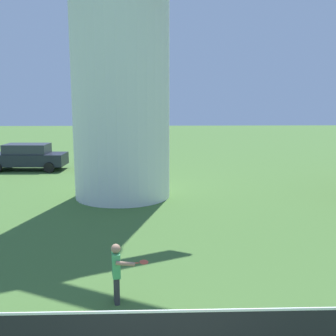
# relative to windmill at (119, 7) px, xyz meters

# --- Properties ---
(windmill) EXTENTS (7.49, 4.74, 15.67)m
(windmill) POSITION_rel_windmill_xyz_m (0.00, 0.00, 0.00)
(windmill) COLOR white
(windmill) RESTS_ON ground_plane
(tennis_net) EXTENTS (5.62, 0.06, 1.10)m
(tennis_net) POSITION_rel_windmill_xyz_m (1.67, -11.18, -7.09)
(tennis_net) COLOR red
(tennis_net) RESTS_ON ground_plane
(player_far) EXTENTS (0.78, 0.42, 1.27)m
(player_far) POSITION_rel_windmill_xyz_m (0.64, -9.13, -7.06)
(player_far) COLOR #333338
(player_far) RESTS_ON ground_plane
(parked_car_black) EXTENTS (4.51, 2.01, 1.56)m
(parked_car_black) POSITION_rel_windmill_xyz_m (-6.17, 6.63, -6.97)
(parked_car_black) COLOR #1E232D
(parked_car_black) RESTS_ON ground_plane
(parked_car_cream) EXTENTS (3.86, 1.91, 1.56)m
(parked_car_cream) POSITION_rel_windmill_xyz_m (-0.62, 6.99, -6.97)
(parked_car_cream) COLOR silver
(parked_car_cream) RESTS_ON ground_plane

